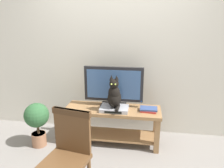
{
  "coord_description": "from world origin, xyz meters",
  "views": [
    {
      "loc": [
        0.41,
        -2.35,
        1.76
      ],
      "look_at": [
        -0.01,
        0.43,
        0.92
      ],
      "focal_mm": 34.77,
      "sensor_mm": 36.0,
      "label": 1
    }
  ],
  "objects": [
    {
      "name": "wooden_chair",
      "position": [
        -0.29,
        -0.59,
        0.53
      ],
      "size": [
        0.48,
        0.48,
        0.92
      ],
      "color": "brown",
      "rests_on": "ground"
    },
    {
      "name": "cat",
      "position": [
        0.03,
        0.41,
        0.77
      ],
      "size": [
        0.19,
        0.31,
        0.47
      ],
      "color": "black",
      "rests_on": "media_box"
    },
    {
      "name": "back_wall",
      "position": [
        0.0,
        0.96,
        1.4
      ],
      "size": [
        7.0,
        0.12,
        2.8
      ],
      "primitive_type": "cube",
      "color": "beige",
      "rests_on": "ground"
    },
    {
      "name": "potted_plant",
      "position": [
        -1.05,
        0.24,
        0.41
      ],
      "size": [
        0.34,
        0.34,
        0.65
      ],
      "color": "#9E6B4C",
      "rests_on": "ground"
    },
    {
      "name": "tv_stand",
      "position": [
        -0.01,
        0.48,
        0.37
      ],
      "size": [
        1.36,
        0.45,
        0.54
      ],
      "color": "olive",
      "rests_on": "ground"
    },
    {
      "name": "book_stack",
      "position": [
        0.5,
        0.47,
        0.56
      ],
      "size": [
        0.24,
        0.18,
        0.05
      ],
      "color": "#B2332D",
      "rests_on": "tv_stand"
    },
    {
      "name": "media_box",
      "position": [
        0.03,
        0.43,
        0.56
      ],
      "size": [
        0.39,
        0.28,
        0.05
      ],
      "color": "#ADADB2",
      "rests_on": "tv_stand"
    },
    {
      "name": "ground_plane",
      "position": [
        0.0,
        0.0,
        0.0
      ],
      "size": [
        12.0,
        12.0,
        0.0
      ],
      "primitive_type": "plane",
      "color": "gray"
    },
    {
      "name": "tv",
      "position": [
        -0.01,
        0.58,
        0.85
      ],
      "size": [
        0.85,
        0.2,
        0.59
      ],
      "color": "black",
      "rests_on": "tv_stand"
    }
  ]
}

